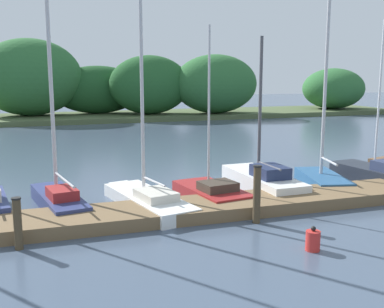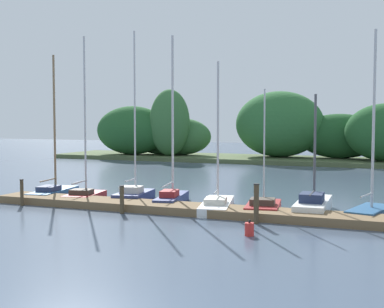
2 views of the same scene
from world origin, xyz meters
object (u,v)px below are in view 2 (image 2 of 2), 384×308
Objects in this scene: sailboat_2 at (134,193)px; sailboat_7 at (371,207)px; sailboat_1 at (85,192)px; sailboat_5 at (263,206)px; sailboat_6 at (313,204)px; mooring_piling_1 at (122,199)px; sailboat_3 at (172,195)px; sailboat_0 at (54,189)px; channel_buoy_0 at (249,229)px; mooring_piling_2 at (256,203)px; sailboat_4 at (217,203)px; mooring_piling_0 at (22,192)px.

sailboat_2 reaches higher than sailboat_7.
sailboat_1 is at bearing 106.34° from sailboat_7.
sailboat_5 is 1.04× the size of sailboat_6.
sailboat_2 is 3.38m from mooring_piling_1.
sailboat_3 reaches higher than sailboat_6.
sailboat_0 is 13.16m from channel_buoy_0.
sailboat_3 is at bearing 148.21° from mooring_piling_2.
sailboat_4 is at bearing 135.35° from mooring_piling_2.
sailboat_3 is 1.21× the size of sailboat_4.
channel_buoy_0 is (12.09, -5.20, -0.15)m from sailboat_0.
channel_buoy_0 is (-3.78, -5.28, -0.19)m from sailboat_7.
sailboat_6 is at bearing -99.88° from sailboat_3.
sailboat_1 reaches higher than mooring_piling_0.
sailboat_6 is 8.33m from mooring_piling_1.
sailboat_2 is 6.76m from sailboat_5.
sailboat_5 is 4.43× the size of mooring_piling_1.
sailboat_3 reaches higher than mooring_piling_2.
sailboat_7 is at bearing -100.41° from sailboat_3.
channel_buoy_0 is (0.33, -2.19, -0.55)m from mooring_piling_2.
channel_buoy_0 is (2.78, -4.60, -0.08)m from sailboat_4.
sailboat_0 is at bearing 78.66° from sailboat_5.
mooring_piling_1 is at bearing 111.62° from sailboat_4.
sailboat_2 is 6.89× the size of mooring_piling_1.
mooring_piling_1 is at bearing -135.08° from sailboat_1.
sailboat_7 is at bearing -96.79° from sailboat_4.
sailboat_2 is at bearing 75.45° from sailboat_5.
sailboat_2 is at bearing 36.42° from mooring_piling_0.
sailboat_7 is 15.79m from mooring_piling_0.
sailboat_1 is 4.61m from sailboat_3.
sailboat_3 is at bearing -93.07° from sailboat_1.
sailboat_4 is 2.11m from sailboat_5.
mooring_piling_2 reaches higher than mooring_piling_0.
mooring_piling_0 is at bearing 178.36° from sailboat_0.
mooring_piling_2 is at bearing -0.06° from mooring_piling_1.
sailboat_4 is 4.29m from mooring_piling_1.
sailboat_4 is 3.47m from mooring_piling_2.
sailboat_1 reaches higher than sailboat_0.
sailboat_0 is 1.44× the size of sailboat_6.
sailboat_1 is 9.21m from sailboat_5.
mooring_piling_1 reaches higher than channel_buoy_0.
sailboat_2 is at bearing 108.85° from mooring_piling_1.
sailboat_5 is 11.32m from mooring_piling_0.
mooring_piling_2 is (2.45, -2.42, 0.48)m from sailboat_4.
sailboat_1 reaches higher than sailboat_6.
sailboat_0 is at bearing 80.12° from sailboat_3.
sailboat_5 is 2.16m from sailboat_6.
sailboat_5 is at bearing 97.73° from mooring_piling_2.
mooring_piling_2 is at bearing 98.63° from channel_buoy_0.
channel_buoy_0 is at bearing 158.59° from sailboat_7.
sailboat_2 is 4.69m from sailboat_4.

